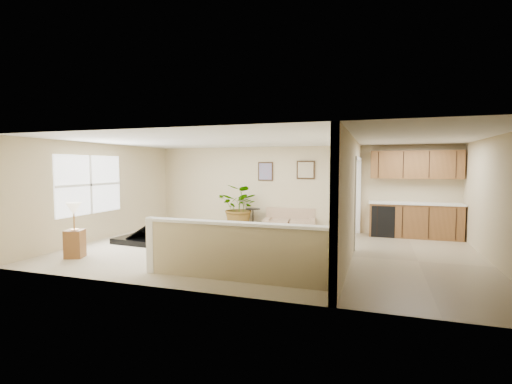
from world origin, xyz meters
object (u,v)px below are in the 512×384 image
(small_plant, at_px, (341,229))
(lamp_stand, at_px, (75,234))
(palm_plant, at_px, (240,207))
(piano_bench, at_px, (187,234))
(accent_table, at_px, (253,216))
(loveseat, at_px, (290,220))
(piano, at_px, (148,220))

(small_plant, bearing_deg, lamp_stand, -142.48)
(palm_plant, height_order, lamp_stand, palm_plant)
(piano_bench, relative_size, accent_table, 1.31)
(loveseat, bearing_deg, palm_plant, -178.15)
(piano, bearing_deg, small_plant, 27.16)
(accent_table, height_order, small_plant, accent_table)
(piano_bench, bearing_deg, lamp_stand, -133.17)
(piano, distance_m, palm_plant, 2.87)
(loveseat, height_order, small_plant, loveseat)
(loveseat, bearing_deg, lamp_stand, -135.77)
(piano_bench, xyz_separation_m, small_plant, (3.44, 2.15, -0.03))
(loveseat, xyz_separation_m, small_plant, (1.56, -0.66, -0.08))
(accent_table, relative_size, lamp_stand, 0.55)
(piano, relative_size, accent_table, 2.66)
(lamp_stand, bearing_deg, small_plant, 37.52)
(accent_table, relative_size, small_plant, 1.09)
(loveseat, relative_size, small_plant, 2.76)
(piano, relative_size, lamp_stand, 1.47)
(piano_bench, height_order, accent_table, accent_table)
(piano_bench, distance_m, loveseat, 3.39)
(accent_table, bearing_deg, palm_plant, -159.55)
(loveseat, height_order, accent_table, loveseat)
(palm_plant, relative_size, lamp_stand, 1.22)
(piano, bearing_deg, lamp_stand, -98.28)
(piano, relative_size, piano_bench, 2.04)
(piano_bench, distance_m, small_plant, 4.06)
(piano_bench, xyz_separation_m, palm_plant, (0.41, 2.56, 0.39))
(loveseat, distance_m, accent_table, 1.13)
(piano, bearing_deg, piano_bench, -4.88)
(piano_bench, bearing_deg, palm_plant, 80.84)
(piano, xyz_separation_m, palm_plant, (1.63, 2.36, 0.14))
(accent_table, height_order, palm_plant, palm_plant)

